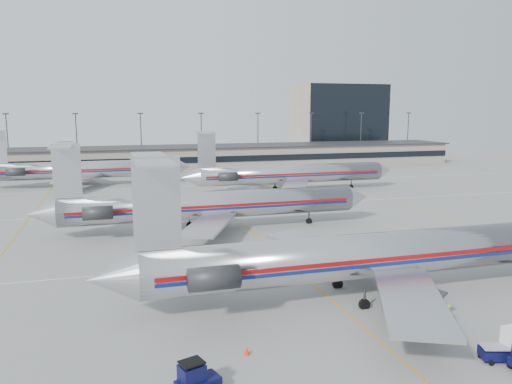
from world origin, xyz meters
name	(u,v)px	position (x,y,z in m)	size (l,w,h in m)	color
ground	(321,291)	(0.00, 0.00, 0.00)	(260.00, 260.00, 0.00)	gray
apron_markings	(284,259)	(0.00, 10.00, 0.01)	(160.00, 0.15, 0.02)	silver
terminal	(178,158)	(0.00, 97.97, 3.16)	(162.00, 17.00, 6.25)	gray
light_mast_row	(172,135)	(0.00, 112.00, 8.58)	(163.60, 0.40, 15.28)	#38383D
distant_building	(338,120)	(62.00, 128.00, 12.50)	(30.00, 20.00, 25.00)	tan
jet_foreground	(374,254)	(3.92, -2.25, 3.73)	(49.13, 28.93, 12.86)	#BABABF
jet_second_row	(207,205)	(-5.61, 25.48, 3.52)	(46.39, 27.31, 12.14)	#BABABF
jet_third_row	(288,174)	(16.20, 53.54, 3.55)	(44.67, 27.48, 12.21)	#BABABF
jet_back_row	(84,169)	(-23.45, 72.55, 3.53)	(44.41, 27.32, 12.14)	#BABABF
tug_left	(195,379)	(-13.54, -13.30, 0.93)	(2.78, 1.99, 2.04)	#090A33
cart_inner	(495,353)	(5.77, -14.85, 0.53)	(2.04, 1.68, 1.00)	#090A33
belt_loader	(419,321)	(3.74, -9.47, 0.68)	(4.94, 2.96, 2.54)	gray
ramp_worker_near	(448,316)	(6.18, -9.64, 0.87)	(0.64, 0.42, 1.75)	#B5DC14
cone_left	(247,351)	(-9.51, -9.63, 0.29)	(0.43, 0.43, 0.58)	#F73408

